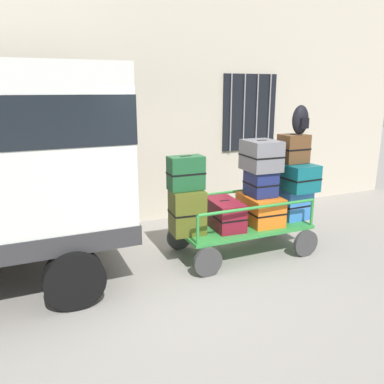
{
  "coord_description": "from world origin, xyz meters",
  "views": [
    {
      "loc": [
        -2.13,
        -4.48,
        2.48
      ],
      "look_at": [
        0.04,
        0.43,
        1.06
      ],
      "focal_mm": 36.94,
      "sensor_mm": 36.0,
      "label": 1
    }
  ],
  "objects_px": {
    "suitcase_left_bottom": "(187,212)",
    "suitcase_center_top": "(261,155)",
    "suitcase_center_middle": "(261,183)",
    "suitcase_midright_top": "(293,149)",
    "suitcase_midleft_bottom": "(224,214)",
    "suitcase_center_bottom": "(260,209)",
    "suitcase_midright_middle": "(293,176)",
    "suitcase_midright_bottom": "(292,203)",
    "luggage_cart": "(242,230)",
    "suitcase_left_middle": "(186,173)",
    "backpack": "(301,120)"
  },
  "relations": [
    {
      "from": "suitcase_center_top",
      "to": "suitcase_center_middle",
      "type": "bearing_deg",
      "value": -90.0
    },
    {
      "from": "luggage_cart",
      "to": "suitcase_midright_bottom",
      "type": "bearing_deg",
      "value": -1.59
    },
    {
      "from": "suitcase_center_bottom",
      "to": "suitcase_center_middle",
      "type": "bearing_deg",
      "value": 90.0
    },
    {
      "from": "luggage_cart",
      "to": "suitcase_midright_top",
      "type": "bearing_deg",
      "value": 2.09
    },
    {
      "from": "suitcase_center_bottom",
      "to": "suitcase_left_middle",
      "type": "bearing_deg",
      "value": 177.06
    },
    {
      "from": "suitcase_left_bottom",
      "to": "suitcase_midright_top",
      "type": "xyz_separation_m",
      "value": [
        1.82,
        0.04,
        0.79
      ]
    },
    {
      "from": "suitcase_midright_bottom",
      "to": "suitcase_center_middle",
      "type": "bearing_deg",
      "value": 178.72
    },
    {
      "from": "suitcase_center_bottom",
      "to": "suitcase_center_top",
      "type": "relative_size",
      "value": 1.3
    },
    {
      "from": "suitcase_center_top",
      "to": "suitcase_center_bottom",
      "type": "bearing_deg",
      "value": -90.0
    },
    {
      "from": "suitcase_midright_bottom",
      "to": "suitcase_midright_top",
      "type": "distance_m",
      "value": 0.87
    },
    {
      "from": "suitcase_midright_middle",
      "to": "suitcase_left_middle",
      "type": "bearing_deg",
      "value": 178.74
    },
    {
      "from": "luggage_cart",
      "to": "suitcase_left_middle",
      "type": "distance_m",
      "value": 1.33
    },
    {
      "from": "suitcase_center_bottom",
      "to": "suitcase_center_middle",
      "type": "height_order",
      "value": "suitcase_center_middle"
    },
    {
      "from": "suitcase_center_bottom",
      "to": "suitcase_midright_top",
      "type": "xyz_separation_m",
      "value": [
        0.61,
        0.06,
        0.89
      ]
    },
    {
      "from": "suitcase_left_middle",
      "to": "backpack",
      "type": "relative_size",
      "value": 1.15
    },
    {
      "from": "backpack",
      "to": "suitcase_midleft_bottom",
      "type": "bearing_deg",
      "value": 177.27
    },
    {
      "from": "suitcase_center_middle",
      "to": "suitcase_center_top",
      "type": "relative_size",
      "value": 0.77
    },
    {
      "from": "suitcase_left_bottom",
      "to": "suitcase_midright_middle",
      "type": "relative_size",
      "value": 0.81
    },
    {
      "from": "suitcase_center_bottom",
      "to": "suitcase_midright_bottom",
      "type": "bearing_deg",
      "value": -0.21
    },
    {
      "from": "luggage_cart",
      "to": "backpack",
      "type": "bearing_deg",
      "value": -3.19
    },
    {
      "from": "suitcase_center_top",
      "to": "backpack",
      "type": "relative_size",
      "value": 1.32
    },
    {
      "from": "suitcase_midleft_bottom",
      "to": "suitcase_midright_bottom",
      "type": "distance_m",
      "value": 1.21
    },
    {
      "from": "suitcase_left_bottom",
      "to": "suitcase_center_top",
      "type": "relative_size",
      "value": 1.1
    },
    {
      "from": "suitcase_midright_bottom",
      "to": "suitcase_center_bottom",
      "type": "bearing_deg",
      "value": 179.79
    },
    {
      "from": "suitcase_midright_middle",
      "to": "backpack",
      "type": "relative_size",
      "value": 1.79
    },
    {
      "from": "suitcase_left_middle",
      "to": "suitcase_midright_bottom",
      "type": "xyz_separation_m",
      "value": [
        1.82,
        -0.06,
        -0.64
      ]
    },
    {
      "from": "luggage_cart",
      "to": "suitcase_left_bottom",
      "type": "distance_m",
      "value": 1.0
    },
    {
      "from": "suitcase_midright_bottom",
      "to": "suitcase_midright_top",
      "type": "xyz_separation_m",
      "value": [
        -0.0,
        0.06,
        0.87
      ]
    },
    {
      "from": "suitcase_left_middle",
      "to": "suitcase_center_top",
      "type": "relative_size",
      "value": 0.87
    },
    {
      "from": "luggage_cart",
      "to": "suitcase_midright_middle",
      "type": "distance_m",
      "value": 1.19
    },
    {
      "from": "luggage_cart",
      "to": "backpack",
      "type": "height_order",
      "value": "backpack"
    },
    {
      "from": "suitcase_midright_top",
      "to": "suitcase_center_top",
      "type": "bearing_deg",
      "value": -177.79
    },
    {
      "from": "suitcase_midleft_bottom",
      "to": "suitcase_midright_top",
      "type": "distance_m",
      "value": 1.51
    },
    {
      "from": "suitcase_left_middle",
      "to": "suitcase_midright_top",
      "type": "distance_m",
      "value": 1.83
    },
    {
      "from": "suitcase_center_middle",
      "to": "suitcase_center_top",
      "type": "xyz_separation_m",
      "value": [
        0.0,
        0.02,
        0.42
      ]
    },
    {
      "from": "suitcase_left_middle",
      "to": "suitcase_midright_top",
      "type": "xyz_separation_m",
      "value": [
        1.82,
        -0.01,
        0.23
      ]
    },
    {
      "from": "suitcase_left_bottom",
      "to": "suitcase_midleft_bottom",
      "type": "bearing_deg",
      "value": 0.97
    },
    {
      "from": "suitcase_center_bottom",
      "to": "suitcase_center_top",
      "type": "distance_m",
      "value": 0.83
    },
    {
      "from": "suitcase_left_bottom",
      "to": "suitcase_midleft_bottom",
      "type": "xyz_separation_m",
      "value": [
        0.61,
        0.01,
        -0.11
      ]
    },
    {
      "from": "suitcase_midright_middle",
      "to": "backpack",
      "type": "xyz_separation_m",
      "value": [
        0.03,
        -0.05,
        0.87
      ]
    },
    {
      "from": "suitcase_center_bottom",
      "to": "suitcase_midright_middle",
      "type": "relative_size",
      "value": 0.96
    },
    {
      "from": "suitcase_midright_bottom",
      "to": "luggage_cart",
      "type": "bearing_deg",
      "value": 178.41
    },
    {
      "from": "suitcase_left_bottom",
      "to": "suitcase_center_middle",
      "type": "xyz_separation_m",
      "value": [
        1.21,
        -0.01,
        0.31
      ]
    },
    {
      "from": "luggage_cart",
      "to": "suitcase_center_bottom",
      "type": "bearing_deg",
      "value": -4.34
    },
    {
      "from": "suitcase_center_top",
      "to": "suitcase_left_middle",
      "type": "bearing_deg",
      "value": 178.61
    },
    {
      "from": "suitcase_center_middle",
      "to": "suitcase_midright_top",
      "type": "height_order",
      "value": "suitcase_midright_top"
    },
    {
      "from": "suitcase_midleft_bottom",
      "to": "suitcase_midright_top",
      "type": "height_order",
      "value": "suitcase_midright_top"
    },
    {
      "from": "suitcase_midleft_bottom",
      "to": "suitcase_center_middle",
      "type": "bearing_deg",
      "value": -1.77
    },
    {
      "from": "suitcase_midright_middle",
      "to": "suitcase_center_top",
      "type": "bearing_deg",
      "value": 178.98
    },
    {
      "from": "luggage_cart",
      "to": "suitcase_left_middle",
      "type": "relative_size",
      "value": 4.08
    }
  ]
}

